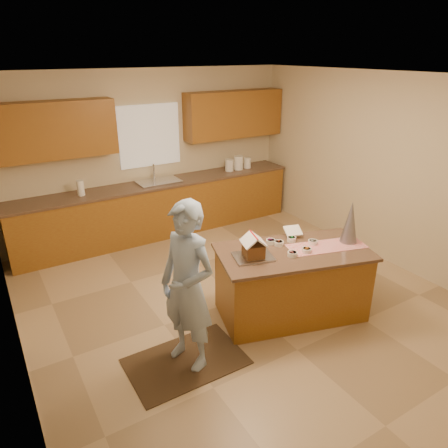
{
  "coord_description": "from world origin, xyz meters",
  "views": [
    {
      "loc": [
        -2.52,
        -3.76,
        2.95
      ],
      "look_at": [
        -0.1,
        0.2,
        1.0
      ],
      "focal_mm": 33.26,
      "sensor_mm": 36.0,
      "label": 1
    }
  ],
  "objects_px": {
    "island_base": "(291,284)",
    "gingerbread_house": "(253,248)",
    "tinsel_tree": "(350,222)",
    "boy": "(188,287)"
  },
  "relations": [
    {
      "from": "island_base",
      "to": "boy",
      "type": "xyz_separation_m",
      "value": [
        -1.41,
        -0.12,
        0.47
      ]
    },
    {
      "from": "island_base",
      "to": "gingerbread_house",
      "type": "bearing_deg",
      "value": -174.81
    },
    {
      "from": "island_base",
      "to": "gingerbread_house",
      "type": "xyz_separation_m",
      "value": [
        -0.5,
        0.1,
        0.56
      ]
    },
    {
      "from": "boy",
      "to": "gingerbread_house",
      "type": "distance_m",
      "value": 0.94
    },
    {
      "from": "island_base",
      "to": "tinsel_tree",
      "type": "relative_size",
      "value": 3.27
    },
    {
      "from": "gingerbread_house",
      "to": "island_base",
      "type": "bearing_deg",
      "value": -11.02
    },
    {
      "from": "island_base",
      "to": "boy",
      "type": "relative_size",
      "value": 0.96
    },
    {
      "from": "tinsel_tree",
      "to": "boy",
      "type": "distance_m",
      "value": 2.12
    },
    {
      "from": "island_base",
      "to": "tinsel_tree",
      "type": "height_order",
      "value": "tinsel_tree"
    },
    {
      "from": "boy",
      "to": "tinsel_tree",
      "type": "bearing_deg",
      "value": 68.67
    }
  ]
}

